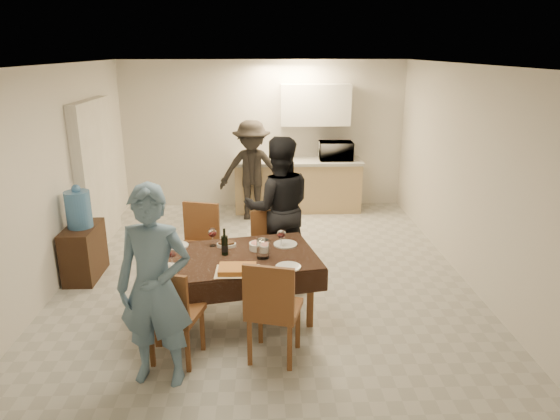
{
  "coord_description": "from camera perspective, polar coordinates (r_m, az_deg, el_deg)",
  "views": [
    {
      "loc": [
        -0.02,
        -5.89,
        2.77
      ],
      "look_at": [
        0.18,
        -0.3,
        0.96
      ],
      "focal_mm": 32.0,
      "sensor_mm": 36.0,
      "label": 1
    }
  ],
  "objects": [
    {
      "name": "person_kitchen",
      "position": [
        8.35,
        -3.23,
        4.52
      ],
      "size": [
        1.08,
        0.62,
        1.67
      ],
      "primitive_type": "imported",
      "color": "black",
      "rests_on": "floor"
    },
    {
      "name": "chair_near_left",
      "position": [
        4.62,
        -12.07,
        -10.79
      ],
      "size": [
        0.53,
        0.54,
        0.51
      ],
      "rotation": [
        0.0,
        0.0,
        -0.26
      ],
      "color": "brown",
      "rests_on": "floor"
    },
    {
      "name": "wine_bottle",
      "position": [
        5.26,
        -6.36,
        -3.63
      ],
      "size": [
        0.07,
        0.07,
        0.29
      ],
      "primitive_type": null,
      "color": "black",
      "rests_on": "dining_table"
    },
    {
      "name": "wine_glass_c",
      "position": [
        5.52,
        -7.72,
        -3.07
      ],
      "size": [
        0.09,
        0.09,
        0.21
      ],
      "primitive_type": null,
      "color": "white",
      "rests_on": "dining_table"
    },
    {
      "name": "wall_back",
      "position": [
        9.01,
        -1.9,
        8.55
      ],
      "size": [
        5.0,
        0.02,
        2.6
      ],
      "primitive_type": "cube",
      "color": "silver",
      "rests_on": "floor"
    },
    {
      "name": "chair_far_left",
      "position": [
        5.94,
        -9.73,
        -3.6
      ],
      "size": [
        0.56,
        0.56,
        0.54
      ],
      "rotation": [
        0.0,
        0.0,
        2.88
      ],
      "color": "brown",
      "rests_on": "floor"
    },
    {
      "name": "upper_cabinet",
      "position": [
        8.81,
        4.06,
        11.91
      ],
      "size": [
        1.2,
        0.34,
        0.7
      ],
      "primitive_type": "cube",
      "color": "white",
      "rests_on": "wall_back"
    },
    {
      "name": "wine_glass_a",
      "position": [
        5.06,
        -12.26,
        -5.34
      ],
      "size": [
        0.09,
        0.09,
        0.2
      ],
      "primitive_type": null,
      "color": "white",
      "rests_on": "dining_table"
    },
    {
      "name": "kitchen_base_cabinet",
      "position": [
        8.91,
        2.03,
        2.71
      ],
      "size": [
        2.2,
        0.6,
        0.86
      ],
      "primitive_type": "cube",
      "color": "tan",
      "rests_on": "floor"
    },
    {
      "name": "plate_near_right",
      "position": [
        4.98,
        0.94,
        -6.51
      ],
      "size": [
        0.25,
        0.25,
        0.01
      ],
      "primitive_type": "cylinder",
      "color": "silver",
      "rests_on": "dining_table"
    },
    {
      "name": "wall_left",
      "position": [
        6.56,
        -24.23,
        3.39
      ],
      "size": [
        0.02,
        6.0,
        2.6
      ],
      "primitive_type": "cube",
      "color": "silver",
      "rests_on": "floor"
    },
    {
      "name": "plate_far_right",
      "position": [
        5.53,
        0.62,
        -3.93
      ],
      "size": [
        0.26,
        0.26,
        0.02
      ],
      "primitive_type": "cylinder",
      "color": "silver",
      "rests_on": "dining_table"
    },
    {
      "name": "plate_near_left",
      "position": [
        5.06,
        -12.84,
        -6.55
      ],
      "size": [
        0.26,
        0.26,
        0.02
      ],
      "primitive_type": "cylinder",
      "color": "silver",
      "rests_on": "dining_table"
    },
    {
      "name": "mushroom_dish",
      "position": [
        5.52,
        -6.14,
        -3.99
      ],
      "size": [
        0.19,
        0.19,
        0.03
      ],
      "primitive_type": "cylinder",
      "color": "silver",
      "rests_on": "dining_table"
    },
    {
      "name": "salad_bowl",
      "position": [
        5.4,
        -2.51,
        -4.15
      ],
      "size": [
        0.19,
        0.19,
        0.08
      ],
      "primitive_type": "cylinder",
      "color": "silver",
      "rests_on": "dining_table"
    },
    {
      "name": "stub_partition",
      "position": [
        7.68,
        -20.23,
        3.89
      ],
      "size": [
        0.15,
        1.4,
        2.1
      ],
      "primitive_type": "cube",
      "color": "silver",
      "rests_on": "floor"
    },
    {
      "name": "person_near",
      "position": [
        4.32,
        -14.12,
        -8.59
      ],
      "size": [
        0.7,
        0.51,
        1.76
      ],
      "primitive_type": "imported",
      "rotation": [
        0.0,
        0.0,
        -0.14
      ],
      "color": "slate",
      "rests_on": "floor"
    },
    {
      "name": "wall_right",
      "position": [
        6.57,
        20.61,
        3.86
      ],
      "size": [
        0.02,
        6.0,
        2.6
      ],
      "primitive_type": "cube",
      "color": "silver",
      "rests_on": "floor"
    },
    {
      "name": "water_jug",
      "position": [
        6.58,
        -22.04,
        0.07
      ],
      "size": [
        0.3,
        0.3,
        0.46
      ],
      "primitive_type": "cylinder",
      "color": "#4B87C8",
      "rests_on": "console"
    },
    {
      "name": "kitchen_worktop",
      "position": [
        8.8,
        2.06,
        5.57
      ],
      "size": [
        2.24,
        0.64,
        0.05
      ],
      "primitive_type": "cube",
      "color": "#AEAEA9",
      "rests_on": "kitchen_base_cabinet"
    },
    {
      "name": "person_far",
      "position": [
        6.17,
        -0.16,
        0.23
      ],
      "size": [
        0.91,
        0.73,
        1.79
      ],
      "primitive_type": "imported",
      "rotation": [
        0.0,
        0.0,
        3.21
      ],
      "color": "black",
      "rests_on": "floor"
    },
    {
      "name": "chair_far_right",
      "position": [
        5.92,
        -1.0,
        -4.04
      ],
      "size": [
        0.5,
        0.5,
        0.49
      ],
      "rotation": [
        0.0,
        0.0,
        3.37
      ],
      "color": "brown",
      "rests_on": "floor"
    },
    {
      "name": "wall_front",
      "position": [
        3.24,
        -1.47,
        -9.04
      ],
      "size": [
        5.0,
        0.02,
        2.6
      ],
      "primitive_type": "cube",
      "color": "silver",
      "rests_on": "floor"
    },
    {
      "name": "ceiling",
      "position": [
        5.89,
        -1.91,
        16.28
      ],
      "size": [
        5.0,
        6.0,
        0.02
      ],
      "primitive_type": "cube",
      "color": "white",
      "rests_on": "wall_back"
    },
    {
      "name": "console",
      "position": [
        6.76,
        -21.48,
        -4.49
      ],
      "size": [
        0.36,
        0.73,
        0.67
      ],
      "primitive_type": "cube",
      "color": "#321E10",
      "rests_on": "floor"
    },
    {
      "name": "savoury_tart",
      "position": [
        4.9,
        -4.9,
        -6.75
      ],
      "size": [
        0.43,
        0.33,
        0.05
      ],
      "primitive_type": "cube",
      "rotation": [
        0.0,
        0.0,
        -0.02
      ],
      "color": "#C9833B",
      "rests_on": "dining_table"
    },
    {
      "name": "floor",
      "position": [
        6.51,
        -1.68,
        -7.25
      ],
      "size": [
        5.0,
        6.0,
        0.02
      ],
      "primitive_type": "cube",
      "color": "#ADADA8",
      "rests_on": "ground"
    },
    {
      "name": "wine_glass_b",
      "position": [
        5.45,
        0.12,
        -3.24
      ],
      "size": [
        0.09,
        0.09,
        0.2
      ],
      "primitive_type": null,
      "color": "white",
      "rests_on": "dining_table"
    },
    {
      "name": "dining_table",
      "position": [
        5.27,
        -5.78,
        -5.62
      ],
      "size": [
        1.97,
        1.39,
        0.7
      ],
      "rotation": [
        0.0,
        0.0,
        0.2
      ],
      "color": "black",
      "rests_on": "floor"
    },
    {
      "name": "plate_far_left",
      "position": [
        5.61,
        -11.76,
        -4.01
      ],
      "size": [
        0.26,
        0.26,
        0.02
      ],
      "primitive_type": "cylinder",
      "color": "silver",
      "rests_on": "dining_table"
    },
    {
      "name": "chair_near_right",
      "position": [
        4.53,
        -0.63,
        -10.47
      ],
      "size": [
        0.56,
        0.57,
        0.55
      ],
      "rotation": [
        0.0,
        0.0,
        -0.27
      ],
      "color": "brown",
      "rests_on": "floor"
    },
    {
      "name": "water_pitcher",
      "position": [
        5.16,
        -1.98,
        -4.46
      ],
      "size": [
        0.13,
        0.13,
        0.2
      ],
      "primitive_type": "cylinder",
      "color": "white",
      "rests_on": "dining_table"
    },
    {
      "name": "microwave",
      "position": [
        8.83,
        6.4,
        6.74
      ],
      "size": [
        0.58,
        0.39,
        0.32
      ],
      "primitive_type": "imported",
      "rotation": [
        0.0,
        0.0,
        3.14
      ],
      "color": "white",
      "rests_on": "kitchen_worktop"
    }
  ]
}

